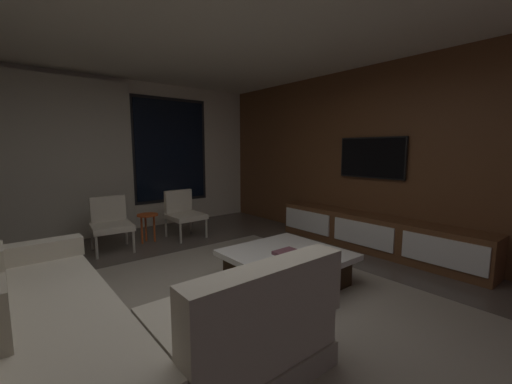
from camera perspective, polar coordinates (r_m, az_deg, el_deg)
name	(u,v)px	position (r m, az deg, el deg)	size (l,w,h in m)	color
floor	(211,315)	(3.09, -8.05, -20.96)	(9.20, 9.20, 0.00)	#564C44
back_wall_with_window	(95,157)	(6.09, -26.90, 5.63)	(6.60, 0.30, 2.70)	beige
media_wall	(391,158)	(5.02, 23.14, 5.65)	(0.12, 7.80, 2.70)	brown
area_rug	(249,306)	(3.18, -1.33, -19.79)	(3.20, 3.80, 0.01)	gray
sectional_couch	(94,328)	(2.55, -27.08, -20.96)	(1.98, 2.50, 0.82)	#B1A997
coffee_table	(286,267)	(3.60, 5.47, -13.31)	(1.16, 1.16, 0.36)	black
book_stack_on_coffee_table	(287,255)	(3.32, 5.62, -11.11)	(0.27, 0.20, 0.09)	gray
accent_chair_near_window	(183,211)	(5.52, -12.96, -3.37)	(0.57, 0.58, 0.78)	#B2ADA0
accent_chair_by_curtain	(110,221)	(5.14, -24.65, -4.71)	(0.60, 0.61, 0.78)	#B2ADA0
side_stool	(147,219)	(5.32, -18.90, -4.66)	(0.32, 0.32, 0.46)	#BF4C1E
media_console	(374,234)	(4.94, 20.36, -7.11)	(0.46, 3.10, 0.52)	brown
mounted_tv	(372,158)	(5.05, 20.04, 5.81)	(0.05, 1.04, 0.61)	black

